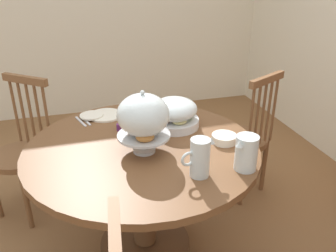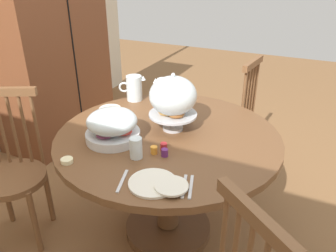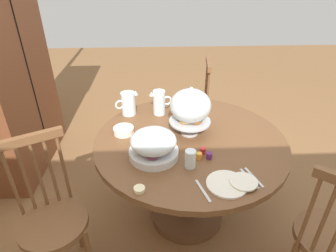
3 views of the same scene
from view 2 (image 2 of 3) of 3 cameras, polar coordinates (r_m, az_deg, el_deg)
ground_plane at (r=2.40m, az=-1.81°, el=-16.31°), size 10.00×10.00×0.00m
wooden_armoire at (r=3.34m, az=-19.89°, el=13.89°), size 1.18×0.60×1.96m
dining_table at (r=2.00m, az=0.00°, el=-6.30°), size 1.29×1.29×0.74m
windsor_chair_near_window at (r=2.79m, az=10.69°, el=1.06°), size 0.40×0.40×0.97m
windsor_chair_by_cabinet at (r=2.26m, az=-24.97°, el=-7.78°), size 0.45×0.45×0.97m
pastry_stand_with_dome at (r=1.88m, az=0.87°, el=4.87°), size 0.28×0.28×0.34m
fruit_platter_covered at (r=1.83m, az=-9.55°, el=0.02°), size 0.30×0.30×0.18m
orange_juice_pitcher at (r=2.36m, az=-5.84°, el=6.32°), size 0.11×0.18×0.18m
milk_pitcher at (r=2.25m, az=-0.69°, el=5.57°), size 0.09×0.18×0.19m
china_plate_large at (r=1.50m, az=-2.63°, el=-9.74°), size 0.22×0.22×0.01m
china_plate_small at (r=1.46m, az=0.59°, el=-10.24°), size 0.15×0.15×0.01m
cereal_bowl at (r=2.17m, az=-9.90°, el=2.53°), size 0.14×0.14×0.04m
drinking_glass at (r=1.66m, az=-5.53°, el=-3.77°), size 0.06×0.06×0.11m
butter_dish at (r=1.71m, az=-16.97°, el=-5.71°), size 0.06×0.06×0.02m
jam_jar_strawberry at (r=1.74m, az=-0.74°, el=-3.56°), size 0.04×0.04×0.04m
jam_jar_apricot at (r=1.71m, az=-2.43°, el=-4.14°), size 0.04×0.04×0.04m
jam_jar_grape at (r=1.69m, az=-0.59°, el=-4.60°), size 0.04×0.04×0.04m
table_knife at (r=1.48m, az=2.78°, el=-10.28°), size 0.17×0.06×0.01m
dinner_fork at (r=1.48m, az=3.96°, el=-10.37°), size 0.17×0.06×0.01m
soup_spoon at (r=1.53m, az=-7.87°, el=-9.32°), size 0.17×0.06×0.01m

